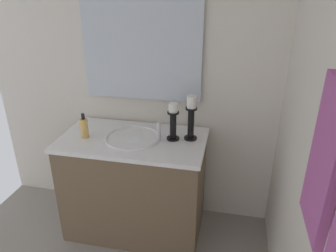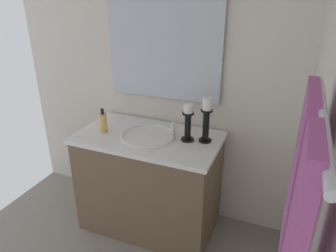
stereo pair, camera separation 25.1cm
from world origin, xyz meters
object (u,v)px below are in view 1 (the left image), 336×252
at_px(candle_holder_short, 173,121).
at_px(towel_near_vanity, 325,160).
at_px(vanity_cabinet, 135,185).
at_px(sink_basin, 133,143).
at_px(candle_holder_tall, 191,117).
at_px(soap_bottle, 84,128).
at_px(mirror, 141,49).

relative_size(candle_holder_short, towel_near_vanity, 0.53).
distance_m(vanity_cabinet, candle_holder_short, 0.61).
distance_m(sink_basin, candle_holder_short, 0.34).
relative_size(candle_holder_tall, candle_holder_short, 1.18).
distance_m(vanity_cabinet, sink_basin, 0.36).
bearing_deg(towel_near_vanity, candle_holder_short, -146.94).
bearing_deg(soap_bottle, towel_near_vanity, 54.04).
distance_m(sink_basin, candle_holder_tall, 0.46).
distance_m(sink_basin, towel_near_vanity, 1.48).
distance_m(candle_holder_short, soap_bottle, 0.63).
bearing_deg(sink_basin, mirror, -179.80).
relative_size(sink_basin, towel_near_vanity, 0.80).
bearing_deg(soap_bottle, candle_holder_short, 99.30).
distance_m(mirror, candle_holder_tall, 0.60).
bearing_deg(towel_near_vanity, sink_basin, -136.12).
xyz_separation_m(sink_basin, candle_holder_tall, (-0.07, 0.40, 0.21)).
height_order(vanity_cabinet, candle_holder_tall, candle_holder_tall).
relative_size(soap_bottle, towel_near_vanity, 0.36).
relative_size(mirror, soap_bottle, 4.87).
xyz_separation_m(candle_holder_short, towel_near_vanity, (1.04, 0.68, 0.37)).
xyz_separation_m(vanity_cabinet, candle_holder_short, (-0.04, 0.28, 0.53)).
bearing_deg(soap_bottle, candle_holder_tall, 100.22).
bearing_deg(sink_basin, towel_near_vanity, 43.88).
height_order(mirror, soap_bottle, mirror).
bearing_deg(candle_holder_tall, candle_holder_short, -75.07).
distance_m(vanity_cabinet, soap_bottle, 0.58).
distance_m(sink_basin, soap_bottle, 0.36).
xyz_separation_m(vanity_cabinet, candle_holder_tall, (-0.07, 0.40, 0.56)).
height_order(sink_basin, candle_holder_short, candle_holder_short).
xyz_separation_m(candle_holder_tall, candle_holder_short, (0.03, -0.12, -0.03)).
xyz_separation_m(sink_basin, mirror, (-0.28, -0.00, 0.61)).
height_order(mirror, candle_holder_tall, mirror).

